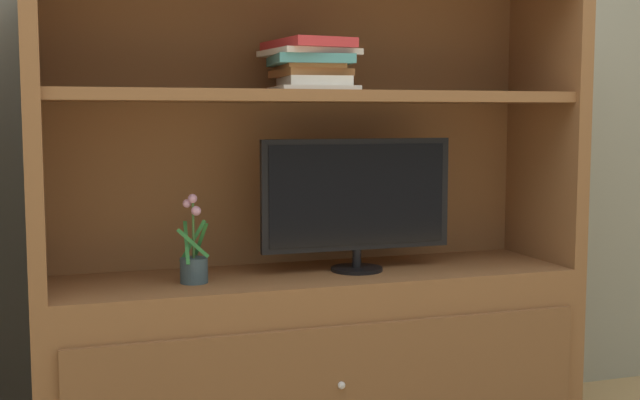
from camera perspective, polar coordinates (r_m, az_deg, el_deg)
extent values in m
cube|color=gray|center=(3.07, -2.40, 10.70)|extent=(6.00, 0.10, 2.80)
cube|color=brown|center=(2.85, -0.32, -11.11)|extent=(1.81, 0.48, 0.62)
cube|color=brown|center=(2.63, 1.39, -12.61)|extent=(1.67, 0.02, 0.37)
sphere|color=silver|center=(2.62, 1.50, -12.70)|extent=(0.02, 0.02, 0.02)
cube|color=brown|center=(2.59, -19.24, 4.98)|extent=(0.05, 0.48, 1.00)
cube|color=brown|center=(3.12, 15.32, 5.21)|extent=(0.05, 0.48, 1.00)
cube|color=brown|center=(2.95, -1.72, 5.39)|extent=(1.81, 0.02, 1.00)
cube|color=brown|center=(2.73, -0.33, 7.17)|extent=(1.71, 0.43, 0.04)
cylinder|color=black|center=(2.81, 2.55, -4.79)|extent=(0.18, 0.18, 0.01)
cylinder|color=black|center=(2.80, 2.56, -4.06)|extent=(0.03, 0.03, 0.06)
cube|color=black|center=(2.77, 2.58, 0.39)|extent=(0.67, 0.02, 0.38)
cube|color=black|center=(2.76, 2.68, 0.36)|extent=(0.62, 0.00, 0.34)
cylinder|color=#384C56|center=(2.63, -8.72, -4.83)|extent=(0.09, 0.09, 0.08)
cylinder|color=#3D6B33|center=(2.61, -8.76, -1.94)|extent=(0.01, 0.01, 0.19)
cube|color=#2D7A38|center=(2.63, -8.30, -2.87)|extent=(0.03, 0.12, 0.13)
cube|color=#2D7A38|center=(2.64, -8.80, -2.83)|extent=(0.09, 0.01, 0.14)
cube|color=#2D7A38|center=(2.62, -9.23, -2.91)|extent=(0.03, 0.13, 0.12)
cube|color=#2D7A38|center=(2.60, -8.79, -2.98)|extent=(0.10, 0.03, 0.10)
sphere|color=#DB9EC6|center=(2.60, -8.82, 0.10)|extent=(0.03, 0.03, 0.03)
sphere|color=#DB9EC6|center=(2.61, -9.20, -0.24)|extent=(0.03, 0.03, 0.03)
sphere|color=#DB9EC6|center=(2.60, -8.57, -0.75)|extent=(0.03, 0.03, 0.03)
cube|color=silver|center=(2.72, -0.55, 7.70)|extent=(0.28, 0.34, 0.01)
cube|color=silver|center=(2.72, -0.46, 8.17)|extent=(0.23, 0.30, 0.03)
cube|color=#A56638|center=(2.74, -0.69, 8.74)|extent=(0.22, 0.26, 0.02)
cube|color=#A56638|center=(2.74, -0.77, 9.14)|extent=(0.21, 0.30, 0.01)
cube|color=teal|center=(2.72, -0.73, 9.63)|extent=(0.27, 0.31, 0.03)
cube|color=silver|center=(2.73, -0.78, 10.14)|extent=(0.29, 0.29, 0.02)
cube|color=red|center=(2.72, -0.87, 10.68)|extent=(0.24, 0.34, 0.03)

